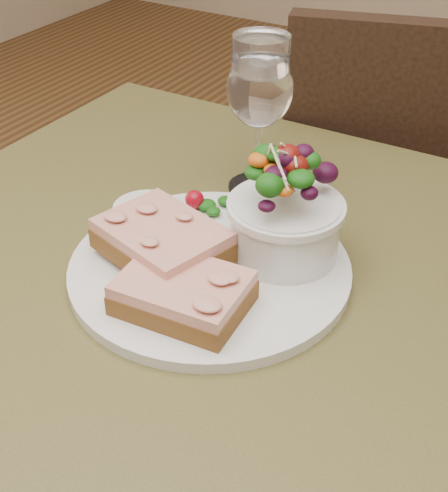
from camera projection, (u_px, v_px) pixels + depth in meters
The scene contains 9 objects.
cafe_table at pixel (207, 365), 0.73m from camera, with size 0.80×0.80×0.75m.
chair_far at pixel (391, 300), 1.38m from camera, with size 0.52×0.52×0.90m.
dinner_plate at pixel (210, 268), 0.70m from camera, with size 0.29×0.29×0.01m, color silver.
sandwich_front at pixel (183, 293), 0.63m from camera, with size 0.12×0.09×0.03m.
sandwich_back at pixel (162, 240), 0.68m from camera, with size 0.14×0.12×0.03m.
ramekin at pixel (146, 218), 0.73m from camera, with size 0.06×0.06×0.04m.
salad_bowl at pixel (286, 204), 0.67m from camera, with size 0.11×0.11×0.13m.
garnish at pixel (205, 202), 0.78m from camera, with size 0.05×0.04×0.02m.
wine_glass at pixel (260, 93), 0.77m from camera, with size 0.08×0.08×0.18m.
Camera 1 is at (0.28, -0.45, 1.18)m, focal length 50.00 mm.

